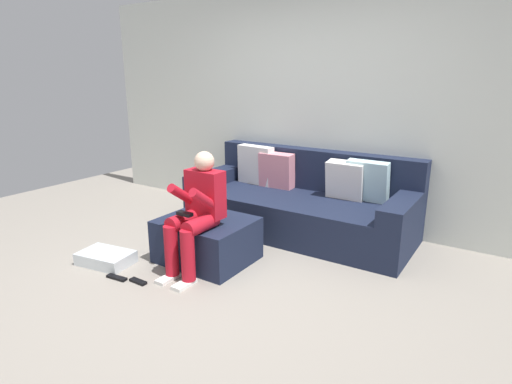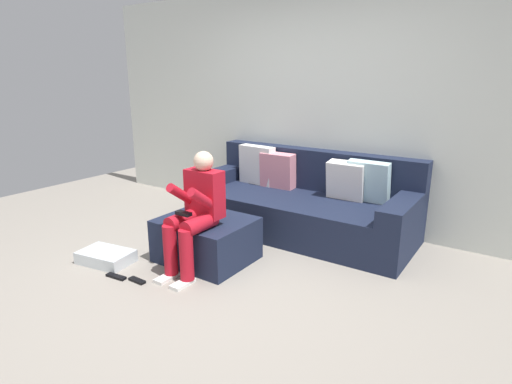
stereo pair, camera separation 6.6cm
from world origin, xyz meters
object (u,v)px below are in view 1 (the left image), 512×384
object	(u,v)px
ottoman	(207,240)
couch_sectional	(301,203)
remote_near_ottoman	(138,281)
person_seated	(196,211)
storage_bin	(106,258)
remote_by_storage_bin	(117,278)

from	to	relation	value
ottoman	couch_sectional	bearing A→B (deg)	71.69
couch_sectional	remote_near_ottoman	distance (m)	1.95
person_seated	storage_bin	xyz separation A→B (m)	(-0.80, -0.36, -0.50)
person_seated	remote_near_ottoman	bearing A→B (deg)	-120.48
couch_sectional	storage_bin	size ratio (longest dim) A/B	5.03
storage_bin	remote_by_storage_bin	bearing A→B (deg)	-24.36
couch_sectional	person_seated	world-z (taller)	person_seated
ottoman	storage_bin	world-z (taller)	ottoman
ottoman	remote_near_ottoman	distance (m)	0.73
storage_bin	remote_near_ottoman	distance (m)	0.54
person_seated	remote_by_storage_bin	world-z (taller)	person_seated
storage_bin	remote_by_storage_bin	xyz separation A→B (m)	(0.33, -0.15, -0.04)
person_seated	remote_near_ottoman	world-z (taller)	person_seated
ottoman	storage_bin	size ratio (longest dim) A/B	1.69
remote_by_storage_bin	person_seated	bearing A→B (deg)	41.28
remote_near_ottoman	person_seated	bearing A→B (deg)	60.38
couch_sectional	storage_bin	bearing A→B (deg)	-122.67
person_seated	remote_by_storage_bin	distance (m)	0.89
ottoman	person_seated	world-z (taller)	person_seated
storage_bin	person_seated	bearing A→B (deg)	24.26
ottoman	remote_by_storage_bin	world-z (taller)	ottoman
couch_sectional	ottoman	xyz separation A→B (m)	(-0.38, -1.16, -0.12)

